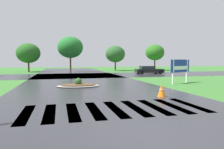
# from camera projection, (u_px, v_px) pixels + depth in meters

# --- Properties ---
(ground_plane) EXTENTS (120.00, 120.00, 0.10)m
(ground_plane) POSITION_uv_depth(u_px,v_px,m) (151.00, 142.00, 5.51)
(ground_plane) COLOR #38722D
(asphalt_roadway) EXTENTS (11.22, 80.00, 0.01)m
(asphalt_roadway) POSITION_uv_depth(u_px,v_px,m) (93.00, 89.00, 15.19)
(asphalt_roadway) COLOR #2B2B30
(asphalt_roadway) RESTS_ON ground
(asphalt_cross_road) EXTENTS (90.00, 10.10, 0.01)m
(asphalt_cross_road) POSITION_uv_depth(u_px,v_px,m) (77.00, 76.00, 28.73)
(asphalt_cross_road) COLOR #2B2B30
(asphalt_cross_road) RESTS_ON ground
(crosswalk_stripes) EXTENTS (7.65, 3.23, 0.01)m
(crosswalk_stripes) POSITION_uv_depth(u_px,v_px,m) (115.00, 109.00, 9.06)
(crosswalk_stripes) COLOR white
(crosswalk_stripes) RESTS_ON ground
(estate_billboard) EXTENTS (2.52, 1.19, 2.20)m
(estate_billboard) POSITION_uv_depth(u_px,v_px,m) (180.00, 67.00, 19.19)
(estate_billboard) COLOR white
(estate_billboard) RESTS_ON ground
(median_island) EXTENTS (3.37, 2.08, 0.68)m
(median_island) POSITION_uv_depth(u_px,v_px,m) (78.00, 85.00, 16.79)
(median_island) COLOR #9E9B93
(median_island) RESTS_ON ground
(car_silver_hatch) EXTENTS (4.44, 2.57, 1.19)m
(car_silver_hatch) POSITION_uv_depth(u_px,v_px,m) (149.00, 70.00, 32.69)
(car_silver_hatch) COLOR black
(car_silver_hatch) RESTS_ON ground
(traffic_cone) EXTENTS (0.48, 0.48, 0.75)m
(traffic_cone) POSITION_uv_depth(u_px,v_px,m) (162.00, 90.00, 12.07)
(traffic_cone) COLOR orange
(traffic_cone) RESTS_ON ground
(background_treeline) EXTENTS (45.14, 6.48, 6.33)m
(background_treeline) POSITION_uv_depth(u_px,v_px,m) (55.00, 51.00, 37.92)
(background_treeline) COLOR #4C3823
(background_treeline) RESTS_ON ground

